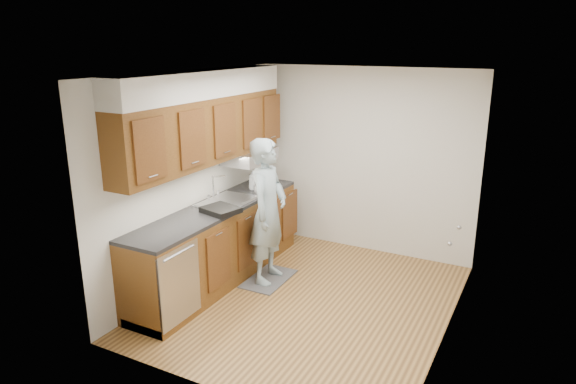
% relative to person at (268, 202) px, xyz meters
% --- Properties ---
extents(floor, '(3.50, 3.50, 0.00)m').
position_rel_person_xyz_m(floor, '(0.66, -0.26, -1.00)').
color(floor, '#A4773E').
rests_on(floor, ground).
extents(ceiling, '(3.50, 3.50, 0.00)m').
position_rel_person_xyz_m(ceiling, '(0.66, -0.26, 1.50)').
color(ceiling, white).
rests_on(ceiling, wall_left).
extents(wall_left, '(0.02, 3.50, 2.50)m').
position_rel_person_xyz_m(wall_left, '(-0.84, -0.26, 0.25)').
color(wall_left, silver).
rests_on(wall_left, floor).
extents(wall_right, '(0.02, 3.50, 2.50)m').
position_rel_person_xyz_m(wall_right, '(2.16, -0.26, 0.25)').
color(wall_right, silver).
rests_on(wall_right, floor).
extents(wall_back, '(3.00, 0.02, 2.50)m').
position_rel_person_xyz_m(wall_back, '(0.66, 1.49, 0.25)').
color(wall_back, silver).
rests_on(wall_back, floor).
extents(counter, '(0.64, 2.80, 1.30)m').
position_rel_person_xyz_m(counter, '(-0.54, -0.26, -0.51)').
color(counter, brown).
rests_on(counter, floor).
extents(upper_cabinets, '(0.47, 2.80, 1.21)m').
position_rel_person_xyz_m(upper_cabinets, '(-0.67, -0.21, 0.95)').
color(upper_cabinets, brown).
rests_on(upper_cabinets, wall_left).
extents(closet_door, '(0.02, 1.22, 2.05)m').
position_rel_person_xyz_m(closet_door, '(2.15, 0.04, 0.02)').
color(closet_door, silver).
rests_on(closet_door, wall_right).
extents(floor_mat, '(0.45, 0.75, 0.01)m').
position_rel_person_xyz_m(floor_mat, '(0.00, -0.00, -0.99)').
color(floor_mat, '#5B5B5E').
rests_on(floor_mat, floor).
extents(person, '(0.53, 0.74, 1.97)m').
position_rel_person_xyz_m(person, '(0.00, 0.00, 0.00)').
color(person, '#8BA1A9').
rests_on(person, floor_mat).
extents(soap_bottle_a, '(0.14, 0.14, 0.28)m').
position_rel_person_xyz_m(soap_bottle_a, '(-0.53, 0.54, 0.08)').
color(soap_bottle_a, silver).
rests_on(soap_bottle_a, counter).
extents(soap_bottle_b, '(0.12, 0.12, 0.20)m').
position_rel_person_xyz_m(soap_bottle_b, '(-0.39, 0.62, 0.04)').
color(soap_bottle_b, silver).
rests_on(soap_bottle_b, counter).
extents(steel_can, '(0.08, 0.08, 0.12)m').
position_rel_person_xyz_m(steel_can, '(-0.38, 0.37, 0.00)').
color(steel_can, '#A5A5AA').
rests_on(steel_can, counter).
extents(dish_rack, '(0.46, 0.41, 0.06)m').
position_rel_person_xyz_m(dish_rack, '(-0.37, -0.43, -0.03)').
color(dish_rack, black).
rests_on(dish_rack, counter).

